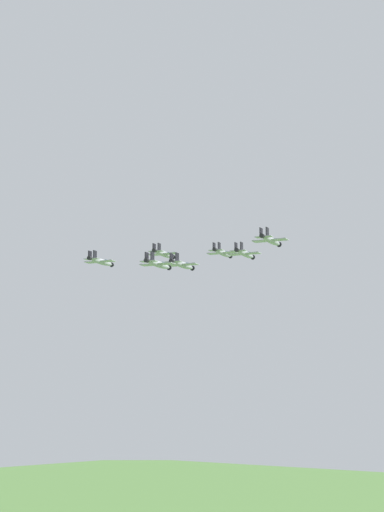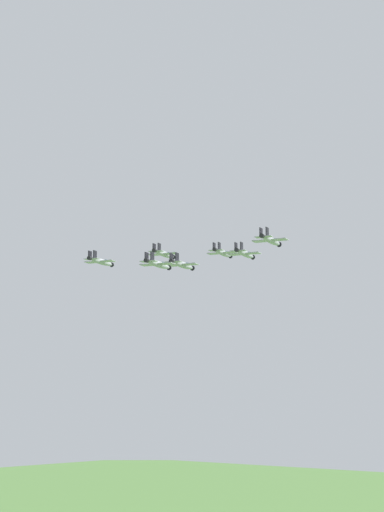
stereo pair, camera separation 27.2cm
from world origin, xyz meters
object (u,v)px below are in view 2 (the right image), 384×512
at_px(jet_trailing, 158,264).
at_px(jet_right_wingman, 245,254).
at_px(jet_right_outer, 271,240).
at_px(jet_left_wingman, 164,254).
at_px(jet_slot_rear, 183,265).
at_px(jet_lead, 223,253).
at_px(jet_left_outer, 101,261).

bearing_deg(jet_trailing, jet_right_wingman, -22.44).
height_order(jet_right_wingman, jet_right_outer, jet_right_outer).
relative_size(jet_left_wingman, jet_trailing, 1.00).
xyz_separation_m(jet_left_wingman, jet_slot_rear, (-15.58, 10.24, -5.90)).
relative_size(jet_right_wingman, jet_trailing, 1.02).
distance_m(jet_lead, jet_trailing, 43.68).
distance_m(jet_lead, jet_slot_rear, 29.42).
bearing_deg(jet_right_outer, jet_left_outer, 90.97).
bearing_deg(jet_right_wingman, jet_lead, 40.19).
height_order(jet_left_wingman, jet_trailing, jet_left_wingman).
bearing_deg(jet_lead, jet_right_wingman, -139.85).
bearing_deg(jet_left_wingman, jet_lead, -40.26).
xyz_separation_m(jet_right_outer, jet_trailing, (19.18, 20.43, -6.53)).
relative_size(jet_left_wingman, jet_right_wingman, 0.98).
bearing_deg(jet_lead, jet_slot_rear, 179.79).
xyz_separation_m(jet_right_wingman, jet_slot_rear, (7.59, 17.03, -4.30)).
distance_m(jet_right_outer, jet_slot_rear, 24.59).
relative_size(jet_lead, jet_trailing, 1.01).
height_order(jet_left_wingman, jet_left_outer, jet_left_wingman).
height_order(jet_right_wingman, jet_left_outer, jet_right_wingman).
height_order(jet_left_wingman, jet_right_wingman, jet_left_wingman).
bearing_deg(jet_right_wingman, jet_left_outer, 111.24).
relative_size(jet_left_wingman, jet_right_outer, 0.96).
distance_m(jet_left_outer, jet_trailing, 28.36).
distance_m(jet_left_wingman, jet_left_outer, 18.97).
xyz_separation_m(jet_lead, jet_trailing, (-11.98, 40.90, -9.55)).
distance_m(jet_right_outer, jet_trailing, 28.77).
xyz_separation_m(jet_left_wingman, jet_left_outer, (7.59, 17.03, -3.48)).
relative_size(jet_right_wingman, jet_right_outer, 0.99).
bearing_deg(jet_right_wingman, jet_trailing, 156.80).
relative_size(jet_right_outer, jet_trailing, 1.04).
xyz_separation_m(jet_slot_rear, jet_trailing, (-3.99, 13.64, -1.94)).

